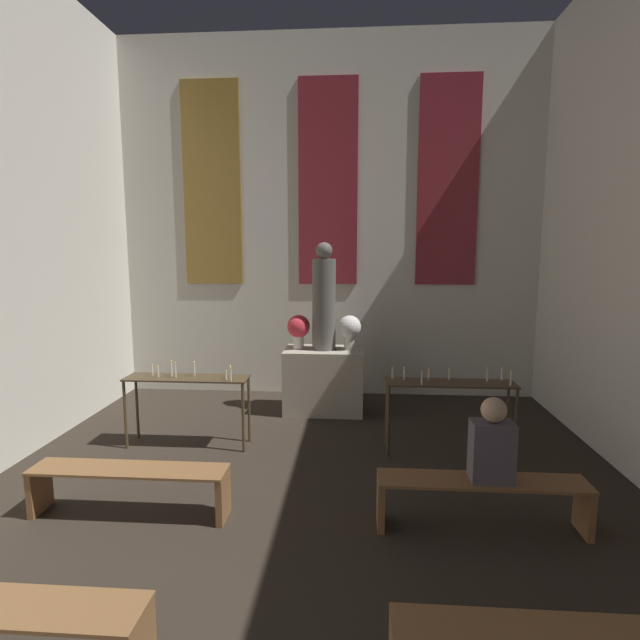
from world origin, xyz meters
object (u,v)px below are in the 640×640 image
at_px(candle_rack_left, 187,387).
at_px(pew_back_left, 129,481).
at_px(statue, 324,300).
at_px(pew_back_right, 482,494).
at_px(candle_rack_right, 450,392).
at_px(flower_vase_right, 350,329).
at_px(person_seated, 492,444).
at_px(flower_vase_left, 299,328).
at_px(altar, 324,380).

bearing_deg(candle_rack_left, pew_back_left, -89.52).
xyz_separation_m(statue, pew_back_right, (1.59, -3.14, -1.37)).
bearing_deg(candle_rack_right, flower_vase_right, 130.11).
xyz_separation_m(statue, flower_vase_right, (0.38, 0.00, -0.42)).
bearing_deg(person_seated, flower_vase_left, 123.05).
distance_m(flower_vase_left, candle_rack_left, 1.97).
height_order(statue, candle_rack_left, statue).
xyz_separation_m(altar, pew_back_left, (-1.59, -3.14, -0.15)).
relative_size(altar, pew_back_right, 0.65).
bearing_deg(pew_back_right, person_seated, 0.00).
xyz_separation_m(altar, flower_vase_right, (0.38, 0.00, 0.80)).
height_order(flower_vase_right, person_seated, flower_vase_right).
bearing_deg(candle_rack_left, statue, 42.24).
bearing_deg(candle_rack_left, candle_rack_right, 0.03).
bearing_deg(person_seated, statue, 117.87).
height_order(candle_rack_right, pew_back_left, candle_rack_right).
bearing_deg(flower_vase_right, pew_back_right, -68.92).
bearing_deg(flower_vase_right, altar, 180.00).
relative_size(candle_rack_left, pew_back_left, 0.84).
distance_m(pew_back_left, person_seated, 3.28).
distance_m(flower_vase_right, pew_back_right, 3.49).
relative_size(flower_vase_right, candle_rack_right, 0.34).
bearing_deg(statue, candle_rack_left, -137.76).
xyz_separation_m(flower_vase_right, person_seated, (1.28, -3.14, -0.48)).
bearing_deg(altar, flower_vase_left, 180.00).
distance_m(candle_rack_right, pew_back_left, 3.64).
height_order(candle_rack_right, pew_back_right, candle_rack_right).
bearing_deg(pew_back_left, flower_vase_right, 57.83).
relative_size(statue, candle_rack_right, 1.04).
relative_size(statue, flower_vase_left, 3.10).
distance_m(candle_rack_left, candle_rack_right, 3.21).
xyz_separation_m(altar, candle_rack_left, (-1.61, -1.46, 0.28)).
height_order(flower_vase_left, pew_back_left, flower_vase_left).
relative_size(statue, pew_back_right, 0.88).
bearing_deg(person_seated, pew_back_left, 180.00).
bearing_deg(flower_vase_left, person_seated, -56.95).
relative_size(candle_rack_right, pew_back_right, 0.84).
distance_m(flower_vase_right, candle_rack_right, 1.97).
bearing_deg(altar, candle_rack_left, -137.76).
xyz_separation_m(statue, person_seated, (1.66, -3.14, -0.91)).
relative_size(flower_vase_right, person_seated, 0.69).
distance_m(flower_vase_right, candle_rack_left, 2.52).
xyz_separation_m(statue, flower_vase_left, (-0.38, 0.00, -0.42)).
height_order(statue, person_seated, statue).
distance_m(statue, candle_rack_right, 2.36).
relative_size(flower_vase_left, flower_vase_right, 1.00).
xyz_separation_m(candle_rack_right, person_seated, (0.05, -1.68, 0.04)).
bearing_deg(flower_vase_left, statue, -0.00).
bearing_deg(pew_back_right, candle_rack_right, 89.43).
bearing_deg(flower_vase_left, flower_vase_right, 0.00).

